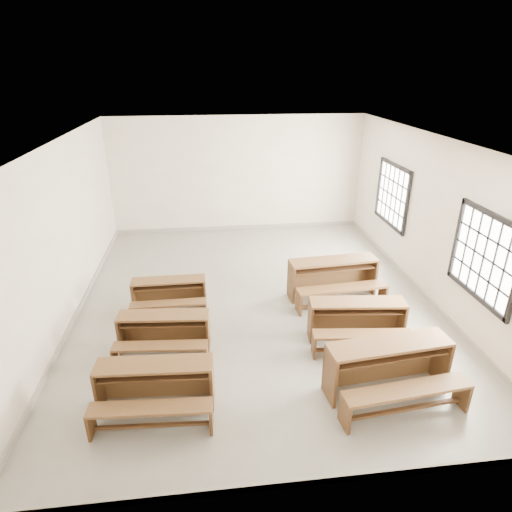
{
  "coord_description": "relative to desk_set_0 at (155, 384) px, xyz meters",
  "views": [
    {
      "loc": [
        -0.9,
        -7.53,
        4.39
      ],
      "look_at": [
        0.0,
        0.0,
        1.0
      ],
      "focal_mm": 30.0,
      "sensor_mm": 36.0,
      "label": 1
    }
  ],
  "objects": [
    {
      "name": "room",
      "position": [
        1.81,
        2.79,
        1.73
      ],
      "size": [
        8.5,
        8.5,
        3.2
      ],
      "color": "gray",
      "rests_on": "ground"
    },
    {
      "name": "desk_set_0",
      "position": [
        0.0,
        0.0,
        0.0
      ],
      "size": [
        1.63,
        0.91,
        0.71
      ],
      "rotation": [
        0.0,
        0.0,
        -0.06
      ],
      "color": "brown",
      "rests_on": "ground"
    },
    {
      "name": "desk_set_1",
      "position": [
        0.02,
        1.33,
        -0.03
      ],
      "size": [
        1.54,
        0.89,
        0.67
      ],
      "rotation": [
        0.0,
        0.0,
        -0.08
      ],
      "color": "brown",
      "rests_on": "ground"
    },
    {
      "name": "desk_set_2",
      "position": [
        0.02,
        2.66,
        -0.05
      ],
      "size": [
        1.41,
        0.74,
        0.63
      ],
      "rotation": [
        0.0,
        0.0,
        0.01
      ],
      "color": "brown",
      "rests_on": "ground"
    },
    {
      "name": "desk_set_3",
      "position": [
        3.31,
        -0.07,
        0.06
      ],
      "size": [
        1.89,
        1.11,
        0.81
      ],
      "rotation": [
        0.0,
        0.0,
        0.1
      ],
      "color": "brown",
      "rests_on": "ground"
    },
    {
      "name": "desk_set_4",
      "position": [
        3.29,
        1.25,
        0.01
      ],
      "size": [
        1.7,
        1.01,
        0.73
      ],
      "rotation": [
        0.0,
        0.0,
        -0.11
      ],
      "color": "brown",
      "rests_on": "ground"
    },
    {
      "name": "desk_set_5",
      "position": [
        3.32,
        2.8,
        0.06
      ],
      "size": [
        1.86,
        1.08,
        0.81
      ],
      "rotation": [
        0.0,
        0.0,
        0.08
      ],
      "color": "brown",
      "rests_on": "ground"
    }
  ]
}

